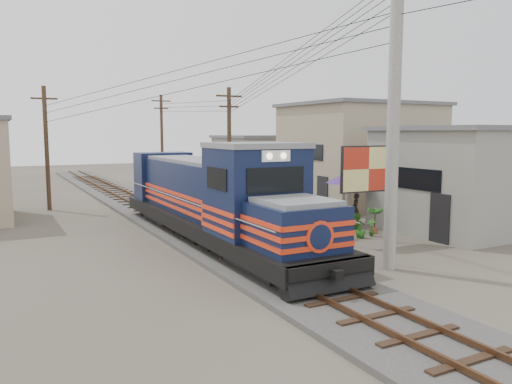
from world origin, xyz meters
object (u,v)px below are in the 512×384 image
locomotive (214,200)px  vendor (355,209)px  billboard (368,171)px  market_umbrella (350,177)px

locomotive → vendor: (7.68, 0.61, -0.97)m
billboard → locomotive: bearing=153.4°
market_umbrella → vendor: bearing=-17.2°
locomotive → billboard: bearing=-28.9°
locomotive → billboard: 6.22m
billboard → market_umbrella: (2.05, 3.65, -0.61)m
locomotive → billboard: locomotive is taller
locomotive → market_umbrella: bearing=5.4°
billboard → vendor: (2.33, 3.56, -2.14)m
locomotive → market_umbrella: size_ratio=6.13×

